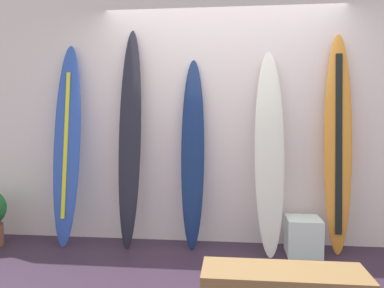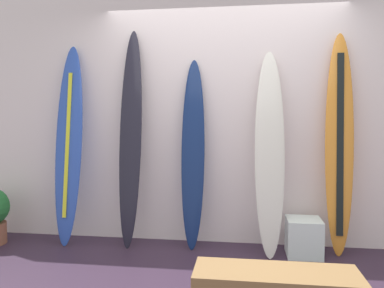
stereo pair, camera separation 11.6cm
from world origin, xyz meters
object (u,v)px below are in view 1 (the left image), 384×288
object	(u,v)px
surfboard_charcoal	(130,138)
display_block_left	(303,236)
surfboard_navy	(193,154)
bench	(284,279)
surfboard_ivory	(269,152)
surfboard_sunset	(338,145)
surfboard_cobalt	(67,146)

from	to	relation	value
surfboard_charcoal	display_block_left	distance (m)	2.01
surfboard_charcoal	surfboard_navy	xyz separation A→B (m)	(0.65, 0.03, -0.16)
surfboard_charcoal	bench	xyz separation A→B (m)	(1.37, -1.59, -0.75)
surfboard_navy	surfboard_charcoal	bearing A→B (deg)	-177.08
surfboard_ivory	surfboard_sunset	world-z (taller)	surfboard_sunset
surfboard_ivory	bench	xyz separation A→B (m)	(-0.06, -1.55, -0.62)
surfboard_cobalt	surfboard_ivory	bearing A→B (deg)	-0.79
surfboard_charcoal	surfboard_ivory	xyz separation A→B (m)	(1.43, -0.04, -0.13)
surfboard_charcoal	surfboard_navy	size ratio (longest dim) A/B	1.16
surfboard_navy	surfboard_sunset	world-z (taller)	surfboard_sunset
surfboard_navy	surfboard_sunset	size ratio (longest dim) A/B	0.89
surfboard_cobalt	surfboard_ivory	world-z (taller)	surfboard_cobalt
display_block_left	surfboard_cobalt	bearing A→B (deg)	178.46
bench	surfboard_sunset	bearing A→B (deg)	65.79
surfboard_sunset	display_block_left	xyz separation A→B (m)	(-0.34, -0.11, -0.90)
surfboard_charcoal	display_block_left	world-z (taller)	surfboard_charcoal
surfboard_ivory	surfboard_sunset	bearing A→B (deg)	6.42
surfboard_charcoal	surfboard_sunset	size ratio (longest dim) A/B	1.04
surfboard_charcoal	bench	world-z (taller)	surfboard_charcoal
surfboard_navy	surfboard_sunset	distance (m)	1.45
display_block_left	bench	distance (m)	1.58
surfboard_charcoal	surfboard_cobalt	bearing A→B (deg)	-178.88
surfboard_charcoal	surfboard_ivory	bearing A→B (deg)	-1.70
surfboard_navy	bench	distance (m)	1.87
surfboard_cobalt	bench	bearing A→B (deg)	-37.60
surfboard_cobalt	surfboard_navy	xyz separation A→B (m)	(1.33, 0.05, -0.07)
surfboard_charcoal	bench	bearing A→B (deg)	-49.24
surfboard_charcoal	surfboard_sunset	world-z (taller)	surfboard_charcoal
surfboard_charcoal	surfboard_navy	distance (m)	0.67
surfboard_sunset	surfboard_cobalt	bearing A→B (deg)	-179.03
surfboard_ivory	bench	bearing A→B (deg)	-92.05
surfboard_charcoal	display_block_left	bearing A→B (deg)	-2.56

